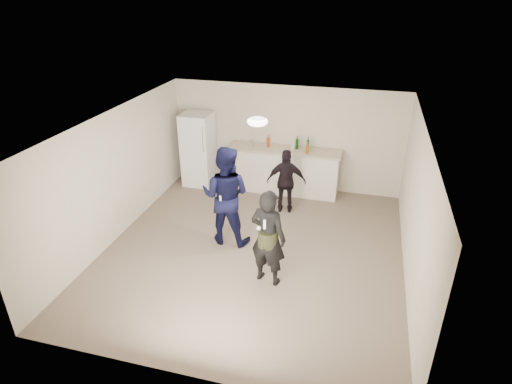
% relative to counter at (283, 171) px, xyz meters
% --- Properties ---
extents(floor, '(6.00, 6.00, 0.00)m').
position_rel_counter_xyz_m(floor, '(-0.01, -2.67, -0.53)').
color(floor, '#6B5B4C').
rests_on(floor, ground).
extents(ceiling, '(6.00, 6.00, 0.00)m').
position_rel_counter_xyz_m(ceiling, '(-0.01, -2.67, 1.98)').
color(ceiling, silver).
rests_on(ceiling, wall_back).
extents(wall_back, '(6.00, 0.00, 6.00)m').
position_rel_counter_xyz_m(wall_back, '(-0.01, 0.33, 0.72)').
color(wall_back, beige).
rests_on(wall_back, floor).
extents(wall_front, '(6.00, 0.00, 6.00)m').
position_rel_counter_xyz_m(wall_front, '(-0.01, -5.67, 0.72)').
color(wall_front, beige).
rests_on(wall_front, floor).
extents(wall_left, '(0.00, 6.00, 6.00)m').
position_rel_counter_xyz_m(wall_left, '(-2.76, -2.67, 0.72)').
color(wall_left, beige).
rests_on(wall_left, floor).
extents(wall_right, '(0.00, 6.00, 6.00)m').
position_rel_counter_xyz_m(wall_right, '(2.74, -2.67, 0.72)').
color(wall_right, beige).
rests_on(wall_right, floor).
extents(counter, '(2.60, 0.56, 1.05)m').
position_rel_counter_xyz_m(counter, '(0.00, 0.00, 0.00)').
color(counter, white).
rests_on(counter, floor).
extents(counter_top, '(2.68, 0.64, 0.04)m').
position_rel_counter_xyz_m(counter_top, '(0.00, 0.00, 0.55)').
color(counter_top, beige).
rests_on(counter_top, counter).
extents(fridge, '(0.70, 0.70, 1.80)m').
position_rel_counter_xyz_m(fridge, '(-2.12, -0.07, 0.38)').
color(fridge, white).
rests_on(fridge, floor).
extents(fridge_handle, '(0.02, 0.02, 0.60)m').
position_rel_counter_xyz_m(fridge_handle, '(-1.84, -0.44, 0.78)').
color(fridge_handle, silver).
rests_on(fridge_handle, fridge).
extents(ceiling_dome, '(0.36, 0.36, 0.16)m').
position_rel_counter_xyz_m(ceiling_dome, '(-0.01, -2.37, 1.93)').
color(ceiling_dome, white).
rests_on(ceiling_dome, ceiling).
extents(shaker, '(0.08, 0.08, 0.17)m').
position_rel_counter_xyz_m(shaker, '(-0.76, -0.03, 0.65)').
color(shaker, silver).
rests_on(shaker, counter_top).
extents(man, '(0.96, 0.75, 1.96)m').
position_rel_counter_xyz_m(man, '(-0.62, -2.43, 0.45)').
color(man, '#0F1241').
rests_on(man, floor).
extents(woman, '(0.70, 0.54, 1.71)m').
position_rel_counter_xyz_m(woman, '(0.45, -3.47, 0.33)').
color(woman, black).
rests_on(woman, floor).
extents(camo_shorts, '(0.34, 0.34, 0.28)m').
position_rel_counter_xyz_m(camo_shorts, '(0.45, -3.47, 0.32)').
color(camo_shorts, '#303B1A').
rests_on(camo_shorts, woman).
extents(spectator, '(0.89, 0.47, 1.44)m').
position_rel_counter_xyz_m(spectator, '(0.27, -0.97, 0.20)').
color(spectator, black).
rests_on(spectator, floor).
extents(remote_man, '(0.04, 0.04, 0.15)m').
position_rel_counter_xyz_m(remote_man, '(-0.62, -2.71, 0.53)').
color(remote_man, silver).
rests_on(remote_man, man).
extents(nunchuk_man, '(0.07, 0.07, 0.07)m').
position_rel_counter_xyz_m(nunchuk_man, '(-0.50, -2.68, 0.45)').
color(nunchuk_man, white).
rests_on(nunchuk_man, man).
extents(remote_woman, '(0.04, 0.04, 0.15)m').
position_rel_counter_xyz_m(remote_woman, '(0.45, -3.72, 0.72)').
color(remote_woman, white).
rests_on(remote_woman, woman).
extents(nunchuk_woman, '(0.07, 0.07, 0.07)m').
position_rel_counter_xyz_m(nunchuk_woman, '(0.35, -3.69, 0.62)').
color(nunchuk_woman, white).
rests_on(nunchuk_woman, woman).
extents(bottle_cluster, '(1.03, 0.31, 0.26)m').
position_rel_counter_xyz_m(bottle_cluster, '(0.24, -0.01, 0.67)').
color(bottle_cluster, '#9B3C16').
rests_on(bottle_cluster, counter_top).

